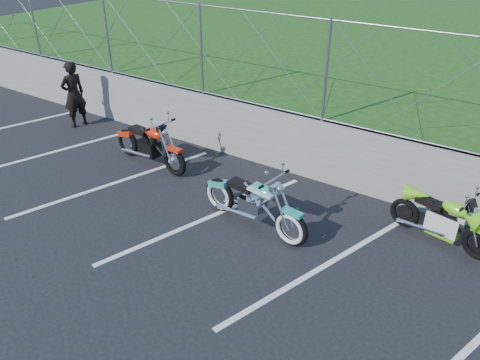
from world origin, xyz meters
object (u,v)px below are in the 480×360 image
Objects in this scene: naked_orange at (151,146)px; sportbike_green at (443,222)px; person_standing at (74,94)px; cruiser_turquoise at (255,205)px.

sportbike_green is (6.05, 0.61, -0.06)m from naked_orange.
sportbike_green is 9.28m from person_standing.
naked_orange is 1.20× the size of sportbike_green.
naked_orange is at bearing 88.49° from person_standing.
naked_orange is 3.31m from person_standing.
person_standing reaches higher than sportbike_green.
person_standing is (-3.23, 0.61, 0.40)m from naked_orange.
sportbike_green is 1.06× the size of person_standing.
person_standing reaches higher than naked_orange.
sportbike_green is at bearing 33.31° from cruiser_turquoise.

